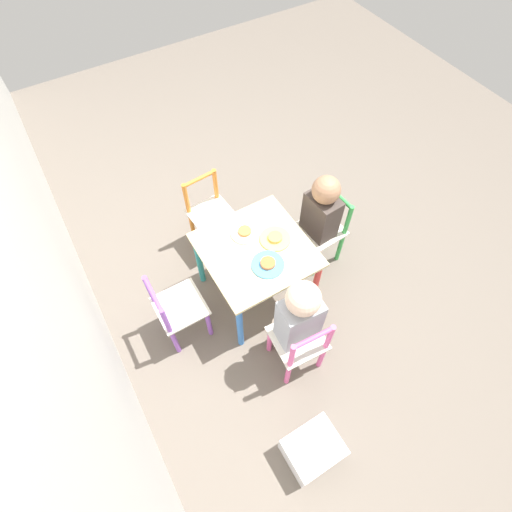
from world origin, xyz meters
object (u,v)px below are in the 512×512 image
kids_table (256,256)px  storage_bin (313,449)px  plate_right (245,232)px  chair_pink (299,343)px  chair_green (322,230)px  plate_left (268,264)px  chair_orange (210,215)px  child_left (297,317)px  child_front (319,216)px  plate_front (275,238)px  chair_purple (177,310)px

kids_table → storage_bin: bearing=165.9°
storage_bin → plate_right: bearing=-12.6°
chair_pink → chair_green: 0.77m
plate_left → chair_green: bearing=-72.6°
chair_pink → chair_orange: 1.02m
kids_table → child_left: (-0.45, 0.03, 0.06)m
chair_green → child_left: 0.75m
kids_table → plate_left: 0.15m
chair_orange → storage_bin: bearing=-102.4°
chair_green → child_left: child_left is taller
child_left → child_front: size_ratio=1.05×
plate_right → chair_orange: bearing=6.1°
chair_orange → plate_front: size_ratio=3.12×
child_left → plate_front: 0.47m
chair_pink → plate_front: (0.51, -0.16, 0.23)m
chair_green → chair_orange: size_ratio=1.00×
chair_green → plate_left: 0.58m
plate_left → child_left: bearing=174.4°
storage_bin → plate_front: bearing=-20.8°
child_left → child_front: 0.68m
chair_purple → child_front: bearing=-88.1°
kids_table → plate_right: plate_right is taller
chair_purple → plate_front: (0.00, -0.63, 0.23)m
storage_bin → child_left: bearing=-22.4°
child_front → plate_left: child_front is taller
plate_right → chair_green: bearing=-99.6°
chair_green → chair_orange: (0.47, 0.55, 0.00)m
chair_purple → child_front: child_front is taller
child_front → plate_left: size_ratio=4.19×
chair_pink → child_front: (0.54, -0.48, 0.18)m
kids_table → plate_left: plate_left is taller
chair_orange → child_left: size_ratio=0.69×
chair_green → chair_pink: bearing=-49.1°
chair_green → plate_right: 0.56m
chair_green → chair_purple: 1.02m
chair_purple → chair_green: bearing=-88.0°
plate_left → storage_bin: 0.95m
plate_front → kids_table: bearing=90.0°
chair_purple → child_left: 0.69m
chair_purple → storage_bin: bearing=-164.3°
plate_front → plate_right: 0.17m
kids_table → plate_left: size_ratio=3.24×
chair_green → plate_front: size_ratio=3.12×
chair_pink → storage_bin: size_ratio=2.03×
chair_green → chair_purple: bearing=-92.0°
chair_purple → plate_right: bearing=-76.5°
chair_orange → chair_purple: (-0.51, 0.47, 0.00)m
child_front → plate_left: bearing=-75.0°
kids_table → chair_pink: chair_pink is taller
kids_table → chair_green: (0.04, -0.51, -0.14)m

